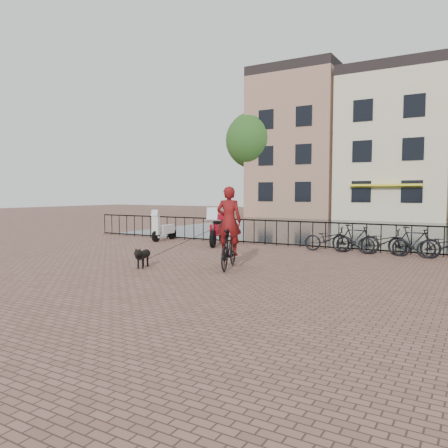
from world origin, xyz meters
The scene contains 15 objects.
ground centered at (0.00, 0.00, 0.00)m, with size 100.00×100.00×0.00m, color brown.
canal_water centered at (0.00, 17.30, 0.00)m, with size 20.00×20.00×0.00m, color black.
railing centered at (0.00, 8.00, 0.50)m, with size 20.00×0.05×1.02m.
canal_house_left centered at (-7.50, 30.00, 6.40)m, with size 7.50×9.00×12.80m.
canal_house_mid centered at (0.50, 30.00, 5.90)m, with size 8.00×9.50×11.80m.
tree_far_left centered at (-11.00, 27.00, 6.73)m, with size 5.04×5.04×9.27m.
cyclist centered at (0.47, 2.46, 1.02)m, with size 1.13×2.04×2.68m.
dog centered at (-1.71, 1.37, 0.29)m, with size 0.56×0.91×0.58m.
motorcycle centered at (-2.64, 6.99, 0.79)m, with size 1.21×2.28×1.59m.
scooter centered at (-5.58, 7.24, 0.71)m, with size 0.49×1.54×1.42m.
parked_bike_0 centered at (1.80, 7.40, 0.45)m, with size 0.60×1.72×0.90m, color black.
parked_bike_1 centered at (2.75, 7.40, 0.50)m, with size 0.47×1.66×1.00m, color black.
parked_bike_2 centered at (3.70, 7.40, 0.45)m, with size 0.60×1.72×0.90m, color black.
parked_bike_3 centered at (4.65, 7.40, 0.50)m, with size 0.47×1.66×1.00m, color black.
parked_bike_4 centered at (5.60, 7.40, 0.45)m, with size 0.60×1.72×0.90m, color black.
Camera 1 is at (6.48, -8.03, 2.12)m, focal length 35.00 mm.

